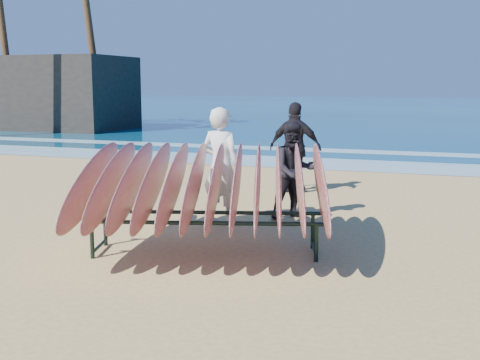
# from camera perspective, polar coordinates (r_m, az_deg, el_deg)

# --- Properties ---
(ground) EXTENTS (120.00, 120.00, 0.00)m
(ground) POSITION_cam_1_polar(r_m,az_deg,el_deg) (7.99, -1.92, -7.61)
(ground) COLOR tan
(ground) RESTS_ON ground
(ocean) EXTENTS (160.00, 160.00, 0.00)m
(ocean) POSITION_cam_1_polar(r_m,az_deg,el_deg) (62.23, 16.88, 6.62)
(ocean) COLOR navy
(ocean) RESTS_ON ground
(foam_near) EXTENTS (160.00, 160.00, 0.00)m
(foam_near) POSITION_cam_1_polar(r_m,az_deg,el_deg) (17.50, 10.03, 1.46)
(foam_near) COLOR white
(foam_near) RESTS_ON ground
(foam_far) EXTENTS (160.00, 160.00, 0.00)m
(foam_far) POSITION_cam_1_polar(r_m,az_deg,el_deg) (20.94, 11.60, 2.65)
(foam_far) COLOR white
(foam_far) RESTS_ON ground
(surfboard_rack) EXTENTS (3.91, 3.81, 1.60)m
(surfboard_rack) POSITION_cam_1_polar(r_m,az_deg,el_deg) (8.11, -3.32, -0.38)
(surfboard_rack) COLOR black
(surfboard_rack) RESTS_ON ground
(person_white) EXTENTS (0.78, 0.59, 1.93)m
(person_white) POSITION_cam_1_polar(r_m,az_deg,el_deg) (9.81, -1.83, 1.30)
(person_white) COLOR silver
(person_white) RESTS_ON ground
(person_dark_a) EXTENTS (1.03, 1.00, 1.67)m
(person_dark_a) POSITION_cam_1_polar(r_m,az_deg,el_deg) (10.26, 5.13, 0.87)
(person_dark_a) COLOR black
(person_dark_a) RESTS_ON ground
(person_dark_b) EXTENTS (1.15, 0.52, 1.92)m
(person_dark_b) POSITION_cam_1_polar(r_m,az_deg,el_deg) (12.80, 5.26, 3.07)
(person_dark_b) COLOR black
(person_dark_b) RESTS_ON ground
(building) EXTENTS (8.19, 4.55, 3.64)m
(building) POSITION_cam_1_polar(r_m,az_deg,el_deg) (32.58, -17.70, 7.85)
(building) COLOR #2D2823
(building) RESTS_ON ground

